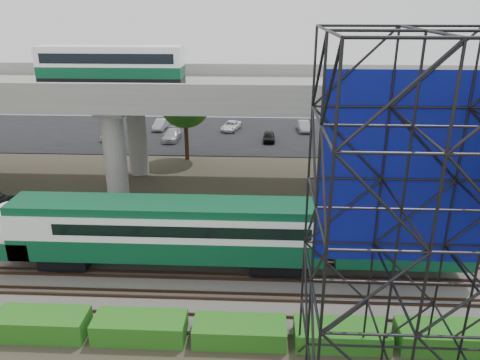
{
  "coord_description": "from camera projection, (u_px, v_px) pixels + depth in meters",
  "views": [
    {
      "loc": [
        1.92,
        -23.21,
        15.85
      ],
      "look_at": [
        0.52,
        6.0,
        4.62
      ],
      "focal_mm": 35.0,
      "sensor_mm": 36.0,
      "label": 1
    }
  ],
  "objects": [
    {
      "name": "trees",
      "position": [
        186.0,
        127.0,
        40.7
      ],
      "size": [
        40.94,
        16.94,
        7.69
      ],
      "color": "#382314",
      "rests_on": "ground"
    },
    {
      "name": "service_road",
      "position": [
        236.0,
        213.0,
        37.19
      ],
      "size": [
        90.0,
        5.0,
        0.08
      ],
      "primitive_type": "cube",
      "color": "black",
      "rests_on": "ground"
    },
    {
      "name": "harbor_water",
      "position": [
        251.0,
        100.0,
        79.63
      ],
      "size": [
        140.0,
        40.0,
        0.03
      ],
      "primitive_type": "cube",
      "color": "#465973",
      "rests_on": "ground"
    },
    {
      "name": "ballast_bed",
      "position": [
        229.0,
        270.0,
        29.24
      ],
      "size": [
        90.0,
        12.0,
        0.2
      ],
      "primitive_type": "cube",
      "color": "slate",
      "rests_on": "ground"
    },
    {
      "name": "scaffold_tower",
      "position": [
        439.0,
        248.0,
        16.91
      ],
      "size": [
        9.36,
        6.36,
        15.0
      ],
      "color": "black",
      "rests_on": "ground"
    },
    {
      "name": "ground",
      "position": [
        226.0,
        290.0,
        27.41
      ],
      "size": [
        140.0,
        140.0,
        0.0
      ],
      "primitive_type": "plane",
      "color": "#474233",
      "rests_on": "ground"
    },
    {
      "name": "commuter_train",
      "position": [
        203.0,
        230.0,
        28.31
      ],
      "size": [
        29.3,
        3.06,
        4.3
      ],
      "color": "black",
      "rests_on": "rail_tracks"
    },
    {
      "name": "parking_lot",
      "position": [
        247.0,
        135.0,
        59.1
      ],
      "size": [
        90.0,
        18.0,
        0.08
      ],
      "primitive_type": "cube",
      "color": "black",
      "rests_on": "ground"
    },
    {
      "name": "overpass",
      "position": [
        230.0,
        98.0,
        39.42
      ],
      "size": [
        80.0,
        12.0,
        12.4
      ],
      "color": "#9E9B93",
      "rests_on": "ground"
    },
    {
      "name": "parked_cars",
      "position": [
        258.0,
        130.0,
        58.48
      ],
      "size": [
        34.74,
        9.61,
        1.28
      ],
      "color": "silver",
      "rests_on": "parking_lot"
    },
    {
      "name": "hedge_strip",
      "position": [
        240.0,
        331.0,
        23.16
      ],
      "size": [
        34.6,
        1.8,
        1.2
      ],
      "color": "#1A6015",
      "rests_on": "ground"
    },
    {
      "name": "rail_tracks",
      "position": [
        229.0,
        268.0,
        29.18
      ],
      "size": [
        90.0,
        9.52,
        0.16
      ],
      "color": "#472D1E",
      "rests_on": "ballast_bed"
    }
  ]
}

